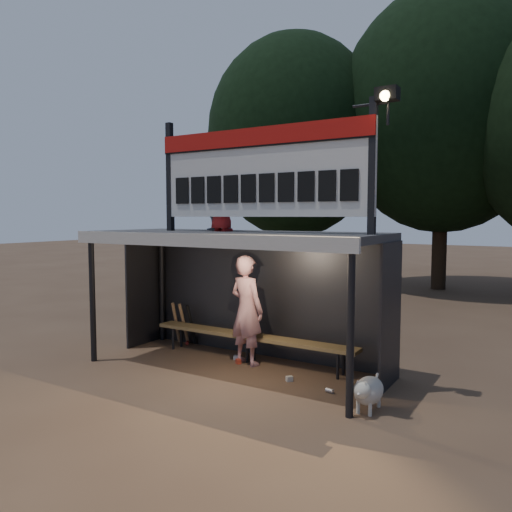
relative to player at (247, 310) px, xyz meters
The scene contains 12 objects.
ground 1.03m from the player, 93.77° to the right, with size 80.00×80.00×0.00m, color #503928.
player is the anchor object (origin of this frame).
child_a 2.08m from the player, behind, with size 0.58×0.45×1.19m, color gray.
child_b 1.93m from the player, 145.39° to the right, with size 0.51×0.33×1.04m, color #AA1A1A.
dugout_shelter 0.90m from the player, 100.58° to the right, with size 5.10×2.08×2.32m.
scoreboard_assembly 2.46m from the player, 35.90° to the right, with size 4.10×0.27×1.99m.
bench 0.55m from the player, 98.15° to the left, with size 4.00×0.35×0.48m.
tree_left 11.38m from the player, 112.70° to the left, with size 6.46×6.46×9.27m.
tree_mid 12.32m from the player, 84.99° to the left, with size 7.22×7.22×10.36m.
dog 2.77m from the player, 20.99° to the right, with size 0.36×0.81×0.49m.
bats 1.91m from the player, 166.04° to the left, with size 0.47×0.32×0.84m.
litter 0.94m from the player, 34.89° to the right, with size 3.66×1.18×0.08m.
Camera 1 is at (4.62, -6.84, 2.58)m, focal length 35.00 mm.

